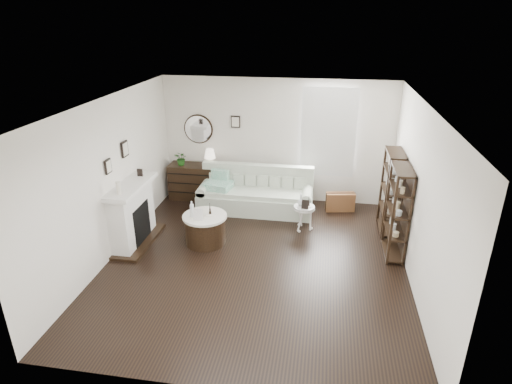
% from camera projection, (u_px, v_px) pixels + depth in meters
% --- Properties ---
extents(room, '(5.50, 5.50, 5.50)m').
position_uv_depth(room, '(311.00, 132.00, 9.06)').
color(room, black).
rests_on(room, ground).
extents(fireplace, '(0.50, 1.40, 1.84)m').
position_uv_depth(fireplace, '(133.00, 216.00, 7.75)').
color(fireplace, white).
rests_on(fireplace, ground).
extents(shelf_unit_far, '(0.30, 0.80, 1.60)m').
position_uv_depth(shelf_unit_far, '(391.00, 192.00, 8.09)').
color(shelf_unit_far, black).
rests_on(shelf_unit_far, ground).
extents(shelf_unit_near, '(0.30, 0.80, 1.60)m').
position_uv_depth(shelf_unit_near, '(397.00, 212.00, 7.27)').
color(shelf_unit_near, black).
rests_on(shelf_unit_near, ground).
extents(sofa, '(2.41, 0.83, 0.94)m').
position_uv_depth(sofa, '(256.00, 196.00, 9.16)').
color(sofa, beige).
rests_on(sofa, ground).
extents(quilt, '(0.63, 0.55, 0.14)m').
position_uv_depth(quilt, '(218.00, 185.00, 9.07)').
color(quilt, '#29976C').
rests_on(quilt, sofa).
extents(suitcase, '(0.63, 0.31, 0.40)m').
position_uv_depth(suitcase, '(340.00, 202.00, 9.14)').
color(suitcase, brown).
rests_on(suitcase, ground).
extents(dresser, '(1.19, 0.51, 0.79)m').
position_uv_depth(dresser, '(196.00, 182.00, 9.70)').
color(dresser, black).
rests_on(dresser, ground).
extents(table_lamp, '(0.29, 0.29, 0.39)m').
position_uv_depth(table_lamp, '(210.00, 158.00, 9.41)').
color(table_lamp, beige).
rests_on(table_lamp, dresser).
extents(potted_plant, '(0.34, 0.32, 0.32)m').
position_uv_depth(potted_plant, '(181.00, 158.00, 9.48)').
color(potted_plant, '#1E5217').
rests_on(potted_plant, dresser).
extents(drum_table, '(0.80, 0.80, 0.56)m').
position_uv_depth(drum_table, '(205.00, 229.00, 7.83)').
color(drum_table, black).
rests_on(drum_table, ground).
extents(pedestal_table, '(0.41, 0.41, 0.50)m').
position_uv_depth(pedestal_table, '(304.00, 208.00, 8.23)').
color(pedestal_table, silver).
rests_on(pedestal_table, ground).
extents(eiffel_drum, '(0.14, 0.14, 0.20)m').
position_uv_depth(eiffel_drum, '(210.00, 209.00, 7.72)').
color(eiffel_drum, black).
rests_on(eiffel_drum, drum_table).
extents(bottle_drum, '(0.07, 0.07, 0.30)m').
position_uv_depth(bottle_drum, '(192.00, 209.00, 7.61)').
color(bottle_drum, silver).
rests_on(bottle_drum, drum_table).
extents(card_frame_drum, '(0.17, 0.09, 0.21)m').
position_uv_depth(card_frame_drum, '(198.00, 215.00, 7.50)').
color(card_frame_drum, silver).
rests_on(card_frame_drum, drum_table).
extents(eiffel_ped, '(0.13, 0.13, 0.18)m').
position_uv_depth(eiffel_ped, '(309.00, 202.00, 8.19)').
color(eiffel_ped, black).
rests_on(eiffel_ped, pedestal_table).
extents(flask_ped, '(0.13, 0.13, 0.24)m').
position_uv_depth(flask_ped, '(301.00, 200.00, 8.20)').
color(flask_ped, silver).
rests_on(flask_ped, pedestal_table).
extents(card_frame_ped, '(0.14, 0.06, 0.18)m').
position_uv_depth(card_frame_ped, '(305.00, 204.00, 8.08)').
color(card_frame_ped, black).
rests_on(card_frame_ped, pedestal_table).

